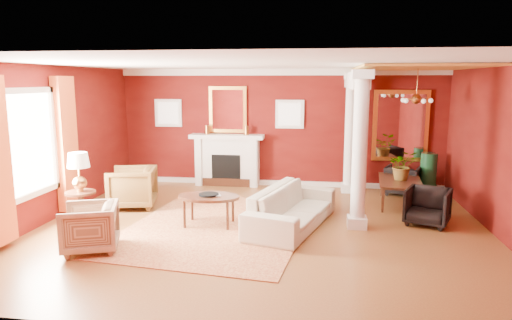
% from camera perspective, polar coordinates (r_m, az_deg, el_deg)
% --- Properties ---
extents(ground, '(8.00, 8.00, 0.00)m').
position_cam_1_polar(ground, '(8.26, 0.66, -8.55)').
color(ground, brown).
rests_on(ground, ground).
extents(room_shell, '(8.04, 7.04, 2.92)m').
position_cam_1_polar(room_shell, '(7.86, 0.69, 5.55)').
color(room_shell, '#62130D').
rests_on(room_shell, ground).
extents(fireplace, '(1.85, 0.42, 1.29)m').
position_cam_1_polar(fireplace, '(11.50, -3.62, 0.01)').
color(fireplace, white).
rests_on(fireplace, ground).
extents(overmantel_mirror, '(0.95, 0.07, 1.15)m').
position_cam_1_polar(overmantel_mirror, '(11.48, -3.55, 6.31)').
color(overmantel_mirror, gold).
rests_on(overmantel_mirror, fireplace).
extents(flank_window_left, '(0.70, 0.07, 0.70)m').
position_cam_1_polar(flank_window_left, '(11.91, -10.90, 5.80)').
color(flank_window_left, white).
rests_on(flank_window_left, room_shell).
extents(flank_window_right, '(0.70, 0.07, 0.70)m').
position_cam_1_polar(flank_window_right, '(11.29, 4.23, 5.73)').
color(flank_window_right, white).
rests_on(flank_window_right, room_shell).
extents(left_window, '(0.21, 2.55, 2.60)m').
position_cam_1_polar(left_window, '(8.77, -26.02, 1.09)').
color(left_window, white).
rests_on(left_window, room_shell).
extents(column_front, '(0.36, 0.36, 2.80)m').
position_cam_1_polar(column_front, '(8.19, 12.84, 1.31)').
color(column_front, white).
rests_on(column_front, ground).
extents(column_back, '(0.36, 0.36, 2.80)m').
position_cam_1_polar(column_back, '(10.86, 11.71, 3.41)').
color(column_back, white).
rests_on(column_back, ground).
extents(header_beam, '(0.30, 3.20, 0.32)m').
position_cam_1_polar(header_beam, '(9.70, 12.35, 9.70)').
color(header_beam, white).
rests_on(header_beam, column_front).
extents(amber_ceiling, '(2.30, 3.40, 0.04)m').
position_cam_1_polar(amber_ceiling, '(9.70, 19.38, 10.86)').
color(amber_ceiling, gold).
rests_on(amber_ceiling, room_shell).
extents(dining_mirror, '(1.30, 0.07, 1.70)m').
position_cam_1_polar(dining_mirror, '(11.43, 17.62, 4.09)').
color(dining_mirror, gold).
rests_on(dining_mirror, room_shell).
extents(chandelier, '(0.60, 0.62, 0.75)m').
position_cam_1_polar(chandelier, '(9.76, 19.40, 7.19)').
color(chandelier, '#B17537').
rests_on(chandelier, room_shell).
extents(crown_trim, '(8.00, 0.08, 0.16)m').
position_cam_1_polar(crown_trim, '(11.28, 3.01, 10.93)').
color(crown_trim, white).
rests_on(crown_trim, room_shell).
extents(base_trim, '(8.00, 0.08, 0.12)m').
position_cam_1_polar(base_trim, '(11.56, 2.88, -2.88)').
color(base_trim, white).
rests_on(base_trim, ground).
extents(rug, '(3.54, 4.44, 0.02)m').
position_cam_1_polar(rug, '(8.41, -4.71, -8.19)').
color(rug, maroon).
rests_on(rug, ground).
extents(sofa, '(1.37, 2.54, 0.95)m').
position_cam_1_polar(sofa, '(8.26, 4.55, -5.14)').
color(sofa, beige).
rests_on(sofa, ground).
extents(armchair_leopard, '(1.03, 1.07, 0.93)m').
position_cam_1_polar(armchair_leopard, '(9.82, -15.22, -3.09)').
color(armchair_leopard, black).
rests_on(armchair_leopard, ground).
extents(armchair_stripe, '(0.97, 1.00, 0.82)m').
position_cam_1_polar(armchair_stripe, '(7.56, -20.07, -7.66)').
color(armchair_stripe, tan).
rests_on(armchair_stripe, ground).
extents(coffee_table, '(1.12, 1.12, 0.56)m').
position_cam_1_polar(coffee_table, '(8.33, -5.91, -4.74)').
color(coffee_table, black).
rests_on(coffee_table, ground).
extents(coffee_book, '(0.17, 0.08, 0.24)m').
position_cam_1_polar(coffee_book, '(8.27, -5.71, -3.67)').
color(coffee_book, black).
rests_on(coffee_book, coffee_table).
extents(side_table, '(0.54, 0.54, 1.35)m').
position_cam_1_polar(side_table, '(8.82, -21.21, -2.08)').
color(side_table, black).
rests_on(side_table, ground).
extents(dining_table, '(0.70, 1.59, 0.86)m').
position_cam_1_polar(dining_table, '(10.15, 17.70, -3.01)').
color(dining_table, black).
rests_on(dining_table, ground).
extents(dining_chair_near, '(0.94, 0.92, 0.75)m').
position_cam_1_polar(dining_chair_near, '(8.94, 20.66, -5.25)').
color(dining_chair_near, black).
rests_on(dining_chair_near, ground).
extents(dining_chair_far, '(0.91, 0.88, 0.75)m').
position_cam_1_polar(dining_chair_far, '(11.09, 17.84, -2.25)').
color(dining_chair_far, black).
rests_on(dining_chair_far, ground).
extents(green_urn, '(0.41, 0.41, 0.98)m').
position_cam_1_polar(green_urn, '(11.28, 20.69, -2.15)').
color(green_urn, '#133D20').
rests_on(green_urn, ground).
extents(potted_plant, '(0.62, 0.68, 0.49)m').
position_cam_1_polar(potted_plant, '(10.05, 17.92, 0.76)').
color(potted_plant, '#26591E').
rests_on(potted_plant, dining_table).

